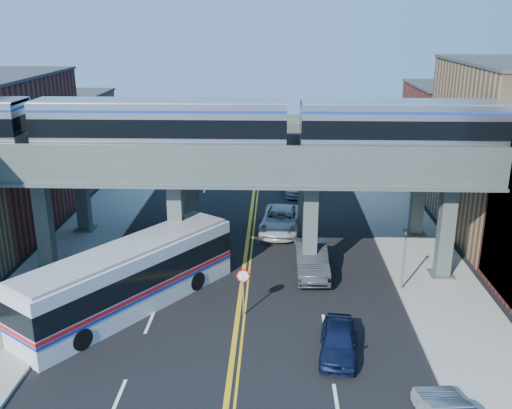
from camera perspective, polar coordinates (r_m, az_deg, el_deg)
ground at (r=28.18m, az=-2.22°, el=-13.89°), size 120.00×120.00×0.00m
sidewalk_west at (r=39.28m, az=-18.18°, el=-5.03°), size 5.00×70.00×0.16m
sidewalk_east at (r=38.16m, az=16.48°, el=-5.55°), size 5.00×70.00×0.16m
building_west_c at (r=57.65m, az=-18.89°, el=6.26°), size 8.00×10.00×8.00m
building_east_b at (r=44.05m, az=24.18°, el=4.86°), size 8.00×14.00×12.00m
building_east_c at (r=56.33m, az=19.22°, el=6.49°), size 8.00×10.00×9.00m
elevated_viaduct_near at (r=32.97m, az=-1.37°, el=3.27°), size 52.00×3.60×7.40m
elevated_viaduct_far at (r=39.76m, az=-0.79°, el=5.87°), size 52.00×3.60×7.40m
transit_train at (r=32.97m, az=-9.49°, el=7.79°), size 44.19×2.77×3.22m
stop_sign at (r=29.92m, az=-1.27°, el=-8.00°), size 0.76×0.09×2.63m
traffic_signal at (r=33.19m, az=14.61°, el=-4.85°), size 0.15×0.18×4.10m
transit_bus at (r=31.38m, az=-12.48°, el=-7.19°), size 10.03×12.39×3.39m
car_lane_a at (r=27.40m, az=8.24°, el=-13.33°), size 2.18×4.39×1.44m
car_lane_b at (r=35.12m, az=5.54°, el=-5.50°), size 2.04×5.49×1.79m
car_lane_c at (r=41.82m, az=2.50°, el=-1.56°), size 3.36×6.25×1.67m
car_lane_d at (r=51.19m, az=4.09°, el=2.09°), size 2.38×5.54×1.59m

